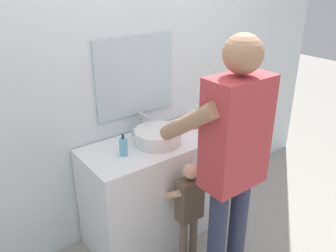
# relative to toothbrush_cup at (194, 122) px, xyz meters

# --- Properties ---
(ground_plane) EXTENTS (14.00, 14.00, 0.00)m
(ground_plane) POSITION_rel_toothbrush_cup_xyz_m (-0.40, -0.32, -0.90)
(ground_plane) COLOR #9E998E
(back_wall) EXTENTS (4.40, 0.10, 2.70)m
(back_wall) POSITION_rel_toothbrush_cup_xyz_m (-0.40, 0.30, 0.45)
(back_wall) COLOR silver
(back_wall) RESTS_ON ground
(vanity_cabinet) EXTENTS (1.17, 0.54, 0.85)m
(vanity_cabinet) POSITION_rel_toothbrush_cup_xyz_m (-0.40, -0.02, -0.48)
(vanity_cabinet) COLOR white
(vanity_cabinet) RESTS_ON ground
(sink_basin) EXTENTS (0.35, 0.35, 0.11)m
(sink_basin) POSITION_rel_toothbrush_cup_xyz_m (-0.40, -0.04, 0.01)
(sink_basin) COLOR silver
(sink_basin) RESTS_ON vanity_cabinet
(faucet) EXTENTS (0.18, 0.14, 0.18)m
(faucet) POSITION_rel_toothbrush_cup_xyz_m (-0.40, 0.17, 0.03)
(faucet) COLOR #B7BABF
(faucet) RESTS_ON vanity_cabinet
(toothbrush_cup) EXTENTS (0.07, 0.07, 0.21)m
(toothbrush_cup) POSITION_rel_toothbrush_cup_xyz_m (0.00, 0.00, 0.00)
(toothbrush_cup) COLOR #D86666
(toothbrush_cup) RESTS_ON vanity_cabinet
(soap_bottle) EXTENTS (0.06, 0.06, 0.16)m
(soap_bottle) POSITION_rel_toothbrush_cup_xyz_m (-0.71, -0.06, 0.02)
(soap_bottle) COLOR #66B2D1
(soap_bottle) RESTS_ON vanity_cabinet
(child_toddler) EXTENTS (0.26, 0.26, 0.84)m
(child_toddler) POSITION_rel_toothbrush_cup_xyz_m (-0.40, -0.43, -0.40)
(child_toddler) COLOR #6B5B4C
(child_toddler) RESTS_ON ground
(adult_parent) EXTENTS (0.54, 0.57, 1.76)m
(adult_parent) POSITION_rel_toothbrush_cup_xyz_m (-0.31, -0.71, 0.16)
(adult_parent) COLOR #2D334C
(adult_parent) RESTS_ON ground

